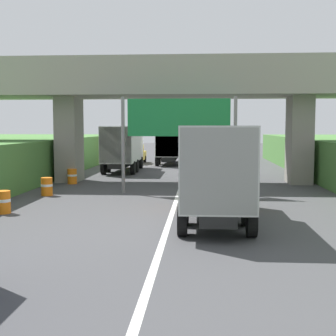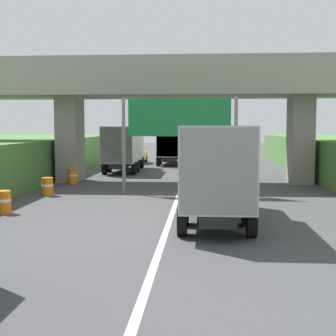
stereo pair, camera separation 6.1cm
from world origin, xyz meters
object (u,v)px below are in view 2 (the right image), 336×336
truck_silver (172,143)px  construction_barrel_2 (4,202)px  truck_white (124,146)px  construction_barrel_4 (73,176)px  truck_orange (215,168)px  car_yellow (136,154)px  construction_barrel_3 (47,186)px  overhead_highway_sign (179,123)px

truck_silver → construction_barrel_2: (-5.05, -25.29, -1.47)m
truck_white → construction_barrel_4: 8.33m
truck_orange → car_yellow: bearing=103.9°
car_yellow → construction_barrel_3: size_ratio=4.56×
truck_silver → construction_barrel_3: 21.06m
truck_white → construction_barrel_3: bearing=-97.7°
construction_barrel_2 → construction_barrel_3: (0.14, 4.86, 0.00)m
overhead_highway_sign → car_yellow: overhead_highway_sign is taller
truck_orange → construction_barrel_4: size_ratio=8.11×
car_yellow → construction_barrel_3: car_yellow is taller
truck_silver → construction_barrel_2: 25.83m
overhead_highway_sign → construction_barrel_2: overhead_highway_sign is taller
construction_barrel_3 → truck_silver: bearing=76.5°
truck_orange → construction_barrel_2: size_ratio=8.11×
truck_silver → truck_orange: (3.21, -26.39, 0.00)m
truck_orange → construction_barrel_2: 8.47m
construction_barrel_3 → truck_orange: bearing=-36.3°
truck_white → car_yellow: size_ratio=1.78×
truck_silver → construction_barrel_3: bearing=-103.5°
truck_orange → construction_barrel_2: (-8.26, 1.09, -1.47)m
construction_barrel_2 → construction_barrel_3: 4.86m
truck_white → car_yellow: 8.18m
construction_barrel_2 → car_yellow: bearing=86.5°
construction_barrel_4 → construction_barrel_3: bearing=-89.3°
construction_barrel_4 → construction_barrel_2: bearing=-90.5°
construction_barrel_4 → truck_silver: bearing=72.3°
construction_barrel_4 → overhead_highway_sign: bearing=-29.3°
car_yellow → truck_orange: bearing=-76.1°
truck_white → construction_barrel_4: size_ratio=8.11×
overhead_highway_sign → construction_barrel_3: 7.31m
overhead_highway_sign → construction_barrel_3: bearing=-169.6°
overhead_highway_sign → truck_white: overhead_highway_sign is taller
truck_silver → construction_barrel_4: bearing=-107.7°
overhead_highway_sign → truck_silver: 19.38m
truck_silver → truck_orange: bearing=-83.1°
truck_white → construction_barrel_3: size_ratio=8.11×
overhead_highway_sign → truck_white: (-4.76, 11.67, -1.66)m
car_yellow → construction_barrel_4: car_yellow is taller
truck_white → construction_barrel_2: (-1.87, -17.72, -1.47)m
truck_orange → construction_barrel_4: 13.64m
truck_orange → truck_white: bearing=108.8°
overhead_highway_sign → construction_barrel_2: size_ratio=6.53×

